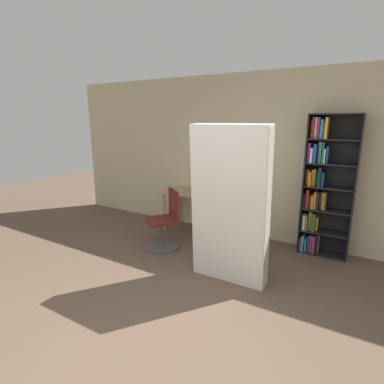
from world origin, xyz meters
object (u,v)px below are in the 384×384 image
(office_chair, at_px, (165,225))
(mattress_near, at_px, (230,206))
(monitor, at_px, (206,177))
(bookshelf, at_px, (323,187))

(office_chair, xyz_separation_m, mattress_near, (1.25, -0.42, 0.59))
(monitor, relative_size, office_chair, 0.56)
(mattress_near, bearing_deg, monitor, 126.82)
(monitor, xyz_separation_m, bookshelf, (1.93, -0.03, 0.04))
(monitor, height_order, office_chair, monitor)
(office_chair, relative_size, mattress_near, 0.48)
(bookshelf, bearing_deg, mattress_near, -119.88)
(monitor, distance_m, mattress_near, 1.84)
(bookshelf, xyz_separation_m, mattress_near, (-0.83, -1.44, -0.05))
(monitor, bearing_deg, office_chair, -98.31)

